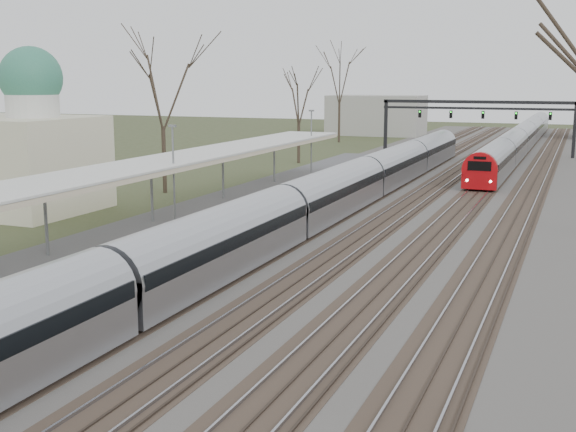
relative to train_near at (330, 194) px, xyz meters
name	(u,v)px	position (x,y,z in m)	size (l,w,h in m)	color
track_bed	(416,193)	(2.76, 11.63, -1.42)	(24.00, 160.00, 0.22)	#474442
platform	(187,219)	(-6.55, -5.87, -0.98)	(3.50, 69.00, 1.00)	#9E9B93
canopy	(140,168)	(-6.55, -10.38, 2.45)	(4.10, 50.00, 3.11)	slate
dome_building	(14,153)	(-19.21, -5.37, 2.24)	(10.00, 8.00, 10.30)	beige
signal_gantry	(477,111)	(2.79, 41.62, 3.43)	(21.00, 0.59, 6.08)	black
tree_west_far	(162,84)	(-14.50, 4.63, 6.54)	(5.50, 5.50, 11.33)	#2D231C
train_near	(330,194)	(0.00, 0.00, 0.00)	(2.62, 75.21, 3.05)	#ACAFB7
train_far	(522,137)	(7.00, 50.74, 0.00)	(2.62, 75.21, 3.05)	#ACAFB7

